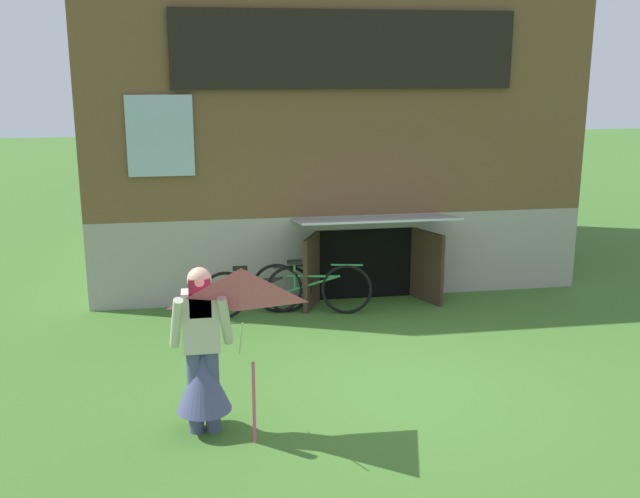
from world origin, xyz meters
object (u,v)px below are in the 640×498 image
Objects in this scene: person at (203,364)px; kite at (242,318)px; bicycle_black at (257,291)px; bicycle_green at (312,288)px.

kite is at bearing -59.44° from person.
person reaches higher than bicycle_black.
person is 0.92m from kite.
kite reaches higher than bicycle_green.
person is 0.98× the size of bicycle_green.
kite is 4.11m from bicycle_green.
person is at bearing -111.60° from bicycle_black.
person is 3.61m from bicycle_green.
bicycle_green is (1.19, 3.82, -0.95)m from kite.
bicycle_black is at bearing 75.76° from person.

